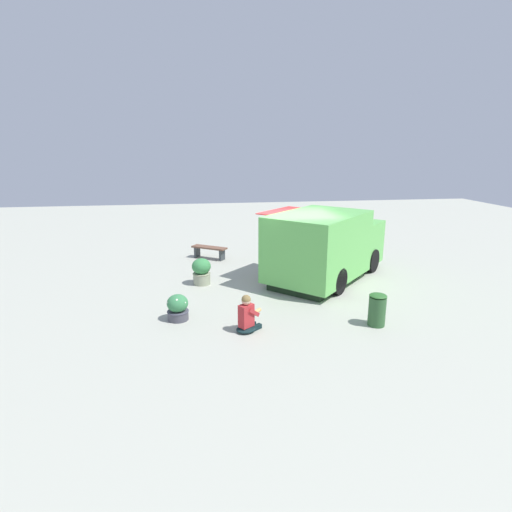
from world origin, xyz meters
TOP-DOWN VIEW (x-y plane):
  - ground_plane at (0.00, 0.00)m, footprint 40.00×40.00m
  - food_truck at (0.19, -1.12)m, footprint 5.00×4.96m
  - person_customer at (-3.49, 1.98)m, footprint 0.71×0.76m
  - planter_flowering_near at (0.17, 2.99)m, footprint 0.60×0.60m
  - planter_flowering_far at (-2.57, 3.65)m, footprint 0.55×0.55m
  - plaza_bench at (3.25, 2.63)m, footprint 1.13×1.42m
  - trash_bin at (-3.64, -1.21)m, footprint 0.43×0.43m

SIDE VIEW (x-z plane):
  - ground_plane at x=0.00m, z-range 0.00..0.00m
  - planter_flowering_far at x=-2.57m, z-range 0.00..0.67m
  - plaza_bench at x=3.25m, z-range 0.11..0.60m
  - person_customer at x=-3.49m, z-range -0.09..0.83m
  - trash_bin at x=-3.64m, z-range 0.00..0.82m
  - planter_flowering_near at x=0.17m, z-range 0.02..0.86m
  - food_truck at x=0.19m, z-range -0.06..2.21m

